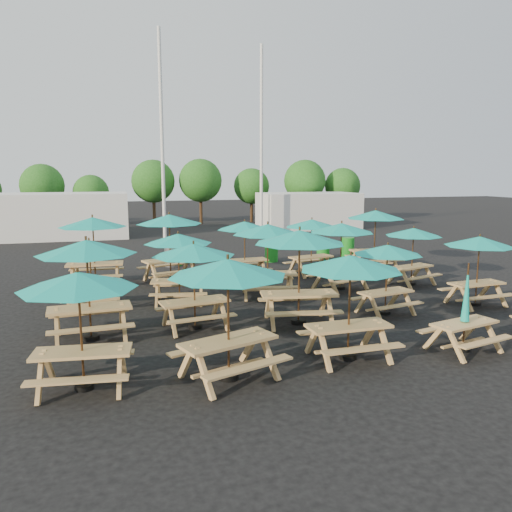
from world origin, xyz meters
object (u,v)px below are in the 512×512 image
object	(u,v)px
picnic_unit_15	(312,226)
waste_bin_3	(323,248)
picnic_unit_13	(388,253)
waste_bin_2	(271,251)
picnic_unit_3	(93,226)
picnic_unit_14	(342,231)
picnic_unit_12	(465,315)
waste_bin_0	(171,255)
picnic_unit_1	(87,252)
picnic_unit_6	(178,242)
picnic_unit_17	(479,245)
picnic_unit_7	(169,223)
picnic_unit_4	(228,274)
picnic_unit_11	(245,229)
waste_bin_4	(348,248)
picnic_unit_0	(78,287)
picnic_unit_18	(413,235)
picnic_unit_19	(375,218)
picnic_unit_9	(300,242)
picnic_unit_2	(89,249)
picnic_unit_10	(268,233)
waste_bin_1	(175,254)
picnic_unit_8	(350,268)
picnic_unit_5	(194,254)

from	to	relation	value
picnic_unit_15	waste_bin_3	world-z (taller)	picnic_unit_15
picnic_unit_13	waste_bin_2	world-z (taller)	picnic_unit_13
picnic_unit_3	picnic_unit_14	distance (m)	8.77
picnic_unit_12	waste_bin_0	size ratio (longest dim) A/B	2.10
waste_bin_0	waste_bin_2	bearing A→B (deg)	-0.51
picnic_unit_1	picnic_unit_6	distance (m)	3.88
picnic_unit_13	picnic_unit_17	size ratio (longest dim) A/B	1.05
picnic_unit_1	picnic_unit_7	world-z (taller)	picnic_unit_7
picnic_unit_4	picnic_unit_15	xyz separation A→B (m)	(5.48, 9.18, -0.17)
picnic_unit_11	picnic_unit_13	distance (m)	6.48
waste_bin_4	waste_bin_0	bearing A→B (deg)	179.60
picnic_unit_7	picnic_unit_0	bearing A→B (deg)	-123.95
picnic_unit_7	picnic_unit_3	bearing A→B (deg)	162.65
picnic_unit_15	picnic_unit_18	bearing A→B (deg)	-57.40
picnic_unit_1	waste_bin_4	world-z (taller)	picnic_unit_1
waste_bin_2	waste_bin_0	bearing A→B (deg)	179.49
picnic_unit_4	picnic_unit_19	xyz separation A→B (m)	(8.46, 9.49, 0.08)
picnic_unit_19	waste_bin_3	xyz separation A→B (m)	(-0.97, 3.12, -1.71)
waste_bin_0	picnic_unit_11	bearing A→B (deg)	-54.12
picnic_unit_9	picnic_unit_2	bearing A→B (deg)	159.12
picnic_unit_1	picnic_unit_15	distance (m)	10.12
picnic_unit_19	waste_bin_2	distance (m)	4.99
picnic_unit_3	waste_bin_4	size ratio (longest dim) A/B	2.57
picnic_unit_3	picnic_unit_15	xyz separation A→B (m)	(8.26, -0.22, -0.23)
picnic_unit_2	picnic_unit_10	world-z (taller)	picnic_unit_10
waste_bin_4	waste_bin_2	bearing A→B (deg)	179.74
picnic_unit_2	waste_bin_1	bearing A→B (deg)	65.17
picnic_unit_15	picnic_unit_17	world-z (taller)	picnic_unit_15
picnic_unit_7	picnic_unit_11	distance (m)	2.84
picnic_unit_15	picnic_unit_12	bearing A→B (deg)	-102.62
picnic_unit_0	waste_bin_3	world-z (taller)	picnic_unit_0
picnic_unit_1	picnic_unit_4	xyz separation A→B (m)	(2.71, -3.23, -0.04)
picnic_unit_0	picnic_unit_4	world-z (taller)	picnic_unit_4
picnic_unit_2	picnic_unit_11	world-z (taller)	picnic_unit_11
picnic_unit_13	picnic_unit_18	size ratio (longest dim) A/B	0.92
waste_bin_2	picnic_unit_10	bearing A→B (deg)	-108.79
picnic_unit_10	waste_bin_4	xyz separation A→B (m)	(6.01, 6.32, -1.63)
picnic_unit_2	picnic_unit_4	bearing A→B (deg)	-64.00
picnic_unit_8	waste_bin_2	bearing A→B (deg)	79.07
picnic_unit_8	picnic_unit_13	distance (m)	3.92
picnic_unit_9	waste_bin_0	distance (m)	9.88
picnic_unit_0	picnic_unit_6	distance (m)	6.40
picnic_unit_4	waste_bin_4	bearing A→B (deg)	35.54
picnic_unit_2	picnic_unit_3	xyz separation A→B (m)	(0.00, 3.17, 0.36)
picnic_unit_5	picnic_unit_0	bearing A→B (deg)	-138.32
waste_bin_3	picnic_unit_12	bearing A→B (deg)	-98.98
picnic_unit_1	picnic_unit_19	size ratio (longest dim) A/B	0.97
picnic_unit_0	waste_bin_4	distance (m)	16.78
picnic_unit_5	picnic_unit_15	bearing A→B (deg)	37.00
picnic_unit_5	picnic_unit_12	distance (m)	6.66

